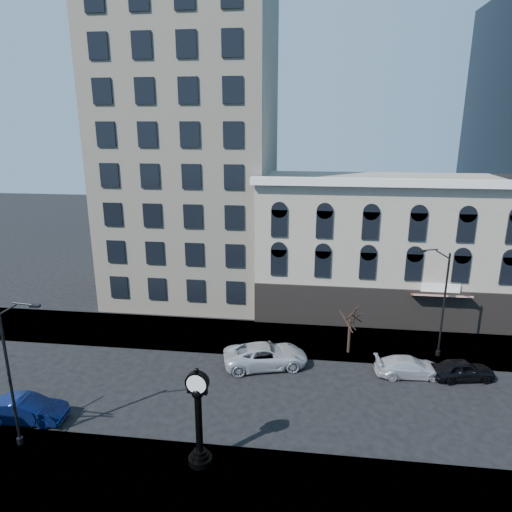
# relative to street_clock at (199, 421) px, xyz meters

# --- Properties ---
(ground) EXTENTS (160.00, 160.00, 0.00)m
(ground) POSITION_rel_street_clock_xyz_m (-0.50, 6.39, -2.52)
(ground) COLOR black
(ground) RESTS_ON ground
(sidewalk_far) EXTENTS (160.00, 6.00, 0.12)m
(sidewalk_far) POSITION_rel_street_clock_xyz_m (-0.50, 14.39, -2.46)
(sidewalk_far) COLOR gray
(sidewalk_far) RESTS_ON ground
(sidewalk_near) EXTENTS (160.00, 6.00, 0.12)m
(sidewalk_near) POSITION_rel_street_clock_xyz_m (-0.50, -1.61, -2.46)
(sidewalk_near) COLOR gray
(sidewalk_near) RESTS_ON ground
(cream_tower) EXTENTS (15.90, 15.40, 42.50)m
(cream_tower) POSITION_rel_street_clock_xyz_m (-6.61, 25.28, 16.80)
(cream_tower) COLOR beige
(cream_tower) RESTS_ON ground
(victorian_row) EXTENTS (22.60, 11.19, 12.50)m
(victorian_row) POSITION_rel_street_clock_xyz_m (11.50, 22.29, 3.48)
(victorian_row) COLOR #A49887
(victorian_row) RESTS_ON ground
(street_clock) EXTENTS (1.20, 1.20, 5.31)m
(street_clock) POSITION_rel_street_clock_xyz_m (0.00, 0.00, 0.00)
(street_clock) COLOR black
(street_clock) RESTS_ON sidewalk_near
(street_lamp_near) EXTENTS (2.14, 0.36, 8.25)m
(street_lamp_near) POSITION_rel_street_clock_xyz_m (-9.24, 0.20, 3.83)
(street_lamp_near) COLOR black
(street_lamp_near) RESTS_ON sidewalk_near
(street_lamp_far) EXTENTS (2.14, 0.42, 8.25)m
(street_lamp_far) POSITION_rel_street_clock_xyz_m (14.06, 12.98, 3.83)
(street_lamp_far) COLOR black
(street_lamp_far) RESTS_ON sidewalk_far
(bare_tree_far) EXTENTS (2.43, 2.43, 4.18)m
(bare_tree_far) POSITION_rel_street_clock_xyz_m (8.15, 12.70, 0.75)
(bare_tree_far) COLOR #302018
(bare_tree_far) RESTS_ON sidewalk_far
(car_near_b) EXTENTS (4.64, 1.89, 1.50)m
(car_near_b) POSITION_rel_street_clock_xyz_m (-10.76, 2.17, -1.77)
(car_near_b) COLOR #0C194C
(car_near_b) RESTS_ON ground
(car_far_a) EXTENTS (6.42, 4.23, 1.64)m
(car_far_a) POSITION_rel_street_clock_xyz_m (2.22, 10.09, -1.70)
(car_far_a) COLOR silver
(car_far_a) RESTS_ON ground
(car_far_b) EXTENTS (4.71, 2.31, 1.32)m
(car_far_b) POSITION_rel_street_clock_xyz_m (12.01, 10.05, -1.86)
(car_far_b) COLOR silver
(car_far_b) RESTS_ON ground
(car_far_c) EXTENTS (4.31, 2.37, 1.39)m
(car_far_c) POSITION_rel_street_clock_xyz_m (15.47, 10.05, -1.83)
(car_far_c) COLOR black
(car_far_c) RESTS_ON ground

